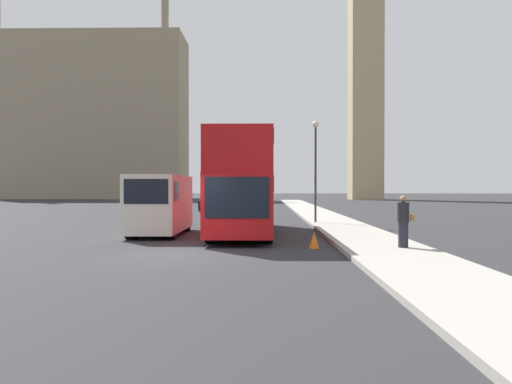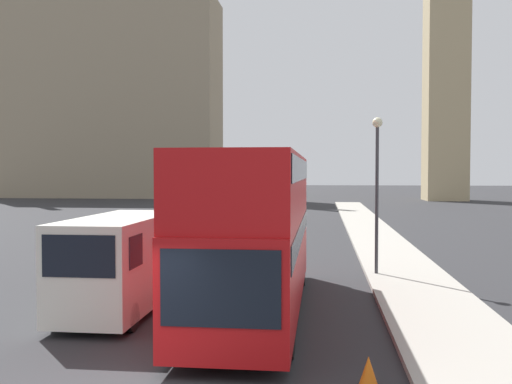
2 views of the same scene
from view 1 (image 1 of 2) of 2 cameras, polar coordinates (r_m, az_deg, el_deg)
ground_plane at (r=15.57m, az=-8.58°, el=-7.10°), size 300.00×300.00×0.00m
sidewalk_strip at (r=15.83m, az=15.30°, el=-6.71°), size 2.91×120.00×0.15m
building_block_distant at (r=94.53m, az=-18.45°, el=8.04°), size 33.75×10.47×35.09m
red_double_decker_bus at (r=22.03m, az=-1.43°, el=1.32°), size 2.50×10.63×4.22m
white_van at (r=21.97m, az=-10.90°, el=-1.27°), size 2.03×5.34×2.58m
pedestrian at (r=16.60m, az=16.51°, el=-3.25°), size 0.53×0.37×1.65m
street_lamp at (r=27.68m, az=6.82°, el=4.17°), size 0.36×0.36×5.56m
parked_sedan at (r=43.82m, az=-5.14°, el=-1.27°), size 1.72×4.60×1.48m
traffic_cone at (r=17.07m, az=6.65°, el=-5.49°), size 0.36×0.36×0.55m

